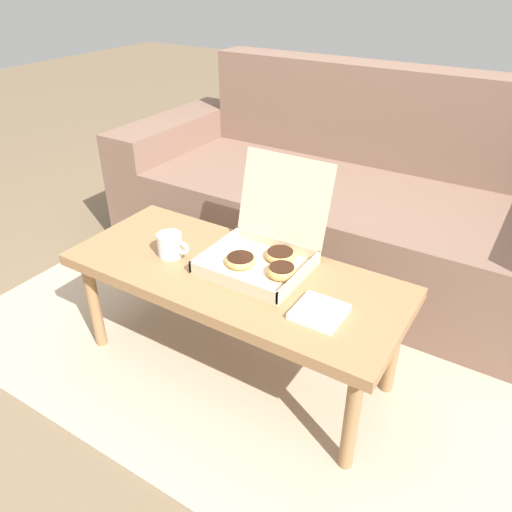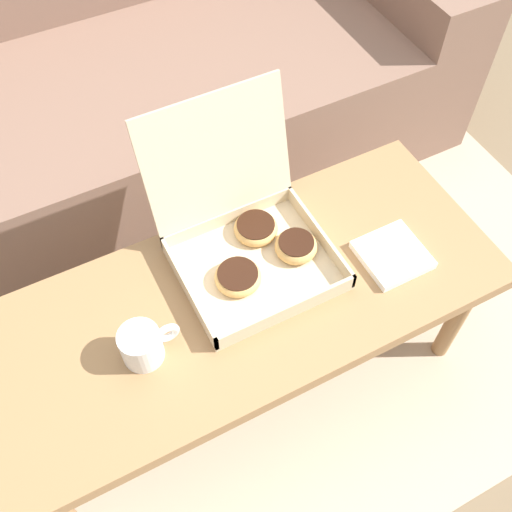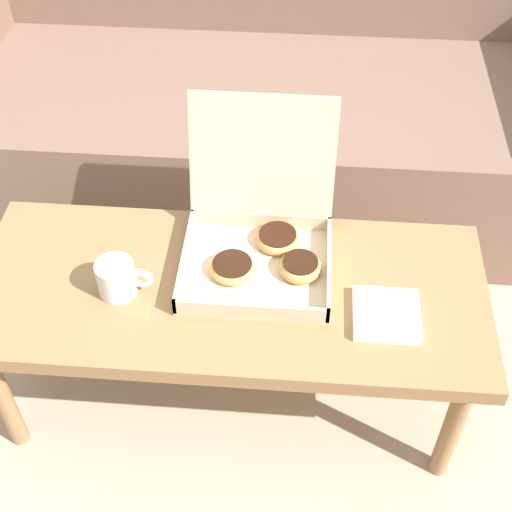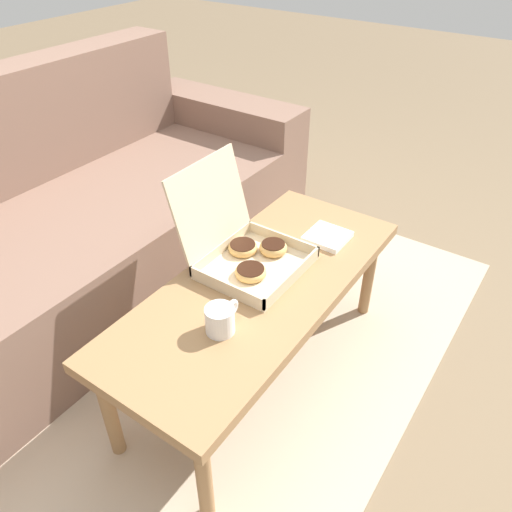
{
  "view_description": "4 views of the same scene",
  "coord_description": "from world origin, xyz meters",
  "px_view_note": "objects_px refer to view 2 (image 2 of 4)",
  "views": [
    {
      "loc": [
        0.81,
        -1.24,
        1.34
      ],
      "look_at": [
        0.06,
        -0.04,
        0.48
      ],
      "focal_mm": 35.0,
      "sensor_mm": 36.0,
      "label": 1
    },
    {
      "loc": [
        -0.29,
        -0.71,
        1.55
      ],
      "look_at": [
        0.06,
        -0.04,
        0.48
      ],
      "focal_mm": 42.0,
      "sensor_mm": 36.0,
      "label": 2
    },
    {
      "loc": [
        0.15,
        -1.15,
        1.63
      ],
      "look_at": [
        0.06,
        -0.04,
        0.48
      ],
      "focal_mm": 50.0,
      "sensor_mm": 36.0,
      "label": 3
    },
    {
      "loc": [
        -1.04,
        -0.8,
        1.45
      ],
      "look_at": [
        0.06,
        -0.04,
        0.48
      ],
      "focal_mm": 35.0,
      "sensor_mm": 36.0,
      "label": 4
    }
  ],
  "objects_px": {
    "couch": "(111,91)",
    "pastry_box": "(250,234)",
    "coffee_mug": "(143,345)",
    "coffee_table": "(244,306)"
  },
  "relations": [
    {
      "from": "couch",
      "to": "pastry_box",
      "type": "height_order",
      "value": "couch"
    },
    {
      "from": "coffee_table",
      "to": "coffee_mug",
      "type": "bearing_deg",
      "value": -172.14
    },
    {
      "from": "couch",
      "to": "pastry_box",
      "type": "distance_m",
      "value": 0.86
    },
    {
      "from": "pastry_box",
      "to": "coffee_mug",
      "type": "relative_size",
      "value": 2.95
    },
    {
      "from": "coffee_table",
      "to": "coffee_mug",
      "type": "relative_size",
      "value": 9.26
    },
    {
      "from": "coffee_table",
      "to": "pastry_box",
      "type": "relative_size",
      "value": 3.14
    },
    {
      "from": "couch",
      "to": "coffee_mug",
      "type": "relative_size",
      "value": 17.46
    },
    {
      "from": "couch",
      "to": "coffee_mug",
      "type": "height_order",
      "value": "couch"
    },
    {
      "from": "couch",
      "to": "pastry_box",
      "type": "xyz_separation_m",
      "value": [
        0.07,
        -0.84,
        0.19
      ]
    },
    {
      "from": "couch",
      "to": "coffee_table",
      "type": "bearing_deg",
      "value": -90.0
    }
  ]
}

